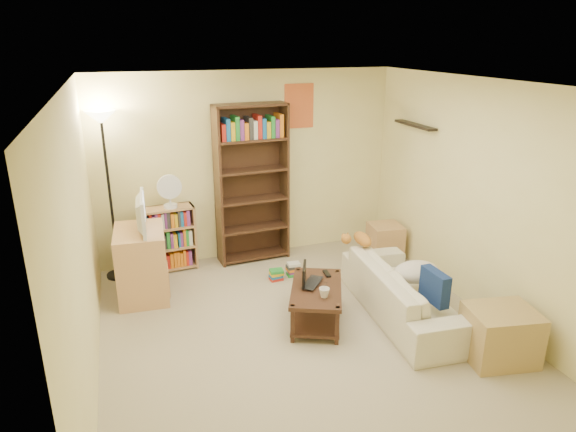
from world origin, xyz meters
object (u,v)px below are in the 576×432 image
Objects in this scene: sofa at (405,292)px; side_table at (385,241)px; short_bookshelf at (169,239)px; tv_stand at (142,264)px; tabby_cat at (360,239)px; desk_fan at (170,190)px; end_cabinet at (500,335)px; coffee_table at (316,300)px; floor_lamp at (104,147)px; mug at (324,293)px; laptop at (317,284)px; television at (137,213)px; tall_bookshelf at (252,180)px.

side_table is at bearing -16.82° from sofa.
tv_stand is at bearing -125.89° from short_bookshelf.
tabby_cat is 1.10m from side_table.
desk_fan reaches higher than end_cabinet.
coffee_table is 1.24× the size of short_bookshelf.
sofa is 2.30× the size of short_bookshelf.
floor_lamp is 4.39× the size of side_table.
mug reaches higher than side_table.
mug is 0.24× the size of end_cabinet.
floor_lamp reaches higher than sofa.
coffee_table is at bearing 84.14° from sofa.
tv_stand is at bearing 168.33° from coffee_table.
mug is (-0.03, -0.27, 0.04)m from laptop.
tv_stand is (-1.69, 1.42, -0.05)m from mug.
end_cabinet is at bearing -41.83° from floor_lamp.
floor_lamp is (-1.97, 1.84, 1.40)m from coffee_table.
end_cabinet is (2.65, -2.96, -0.83)m from desk_fan.
side_table is at bearing 43.16° from tabby_cat.
television is at bearing 139.92° from mug.
short_bookshelf is at bearing 122.19° from mug.
mug is (-0.01, -0.23, 0.20)m from coffee_table.
tabby_cat is at bearing -56.26° from tall_bookshelf.
tall_bookshelf is (-0.97, 1.26, 0.47)m from tabby_cat.
laptop is at bearing 138.72° from end_cabinet.
laptop is 0.48× the size of short_bookshelf.
floor_lamp is (-0.27, 0.65, 1.26)m from tv_stand.
tabby_cat is 0.52× the size of short_bookshelf.
coffee_table is at bearing 139.99° from end_cabinet.
television is at bearing -160.44° from tall_bookshelf.
end_cabinet is at bearing -48.15° from desk_fan.
desk_fan is at bearing 52.66° from sofa.
desk_fan reaches higher than laptop.
tall_bookshelf is at bearing 117.78° from end_cabinet.
tall_bookshelf is at bearing 34.09° from sofa.
tabby_cat is 2.41m from desk_fan.
sofa is at bearing -46.65° from short_bookshelf.
mug is 0.35× the size of desk_fan.
desk_fan is 2.96m from side_table.
tabby_cat is (-0.20, 0.75, 0.36)m from sofa.
tabby_cat is at bearing 60.48° from coffee_table.
mug is 2.18m from tall_bookshelf.
mug is 0.18× the size of tv_stand.
television is (-1.69, 1.42, 0.56)m from mug.
tall_bookshelf is 1.07m from desk_fan.
tabby_cat is 3.19m from floor_lamp.
sofa is 1.56m from side_table.
television is at bearing -178.29° from side_table.
short_bookshelf is at bearing 131.94° from end_cabinet.
desk_fan is (-1.07, -0.04, -0.02)m from tall_bookshelf.
tall_bookshelf is at bearing 46.95° from laptop.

